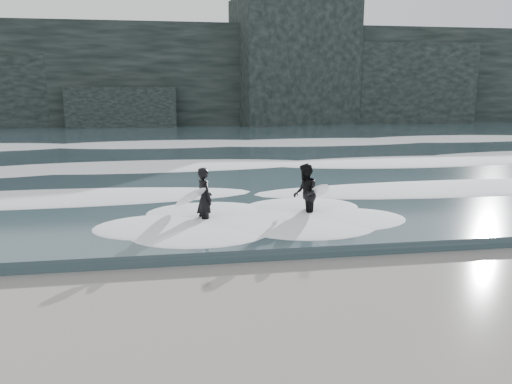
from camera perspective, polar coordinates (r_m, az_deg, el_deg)
ground at (r=9.14m, az=12.52°, el=-13.67°), size 120.00×120.00×0.00m
sea at (r=36.96m, az=-4.25°, el=5.93°), size 90.00×52.00×0.30m
headland at (r=53.74m, az=-5.97°, el=12.89°), size 70.00×9.00×10.00m
foam_near at (r=17.29m, az=1.60°, el=0.14°), size 60.00×3.20×0.20m
foam_mid at (r=24.10m, az=-1.53°, el=3.50°), size 60.00×4.00×0.24m
foam_far at (r=32.97m, az=-3.64°, el=5.76°), size 60.00×4.80×0.30m
surfer_left at (r=13.93m, az=-6.17°, el=-0.74°), size 1.28×1.84×1.76m
surfer_right at (r=14.55m, az=5.78°, el=-0.17°), size 1.22×1.90×1.76m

